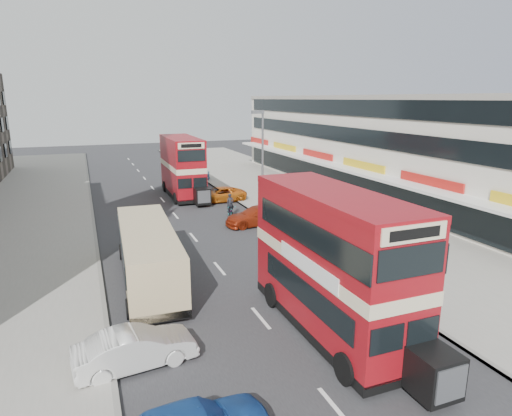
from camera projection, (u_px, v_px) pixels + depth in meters
name	position (u px, v px, depth m)	size (l,w,h in m)	color
ground	(280.00, 342.00, 16.85)	(160.00, 160.00, 0.00)	#28282B
road_surface	(176.00, 216.00, 34.92)	(12.00, 90.00, 0.01)	#28282B
pavement_right	(310.00, 202.00, 39.15)	(12.00, 90.00, 0.15)	gray
pavement_left	(3.00, 231.00, 30.66)	(12.00, 90.00, 0.15)	gray
kerb_left	(94.00, 222.00, 32.75)	(0.20, 90.00, 0.16)	gray
kerb_right	(248.00, 208.00, 37.06)	(0.20, 90.00, 0.16)	gray
commercial_row	(375.00, 144.00, 42.65)	(9.90, 46.20, 9.30)	beige
street_lamp	(262.00, 154.00, 34.27)	(1.00, 0.20, 8.12)	slate
bus_main	(333.00, 262.00, 17.01)	(2.77, 9.93, 5.47)	black
bus_second	(182.00, 167.00, 41.21)	(2.77, 9.75, 5.36)	black
coach	(148.00, 252.00, 22.06)	(2.97, 9.95, 2.61)	black
car_left_front	(136.00, 349.00, 15.15)	(1.44, 4.13, 1.36)	silver
car_right_a	(257.00, 216.00, 32.25)	(1.93, 4.75, 1.38)	#97280F
car_right_b	(220.00, 195.00, 39.49)	(2.14, 4.65, 1.29)	#D16414
car_right_c	(190.00, 175.00, 49.04)	(1.77, 4.39, 1.50)	#5E8EBD
pedestrian_near	(300.00, 214.00, 31.56)	(0.61, 0.41, 1.65)	gray
cyclist	(230.00, 210.00, 34.31)	(0.85, 1.90, 1.88)	gray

